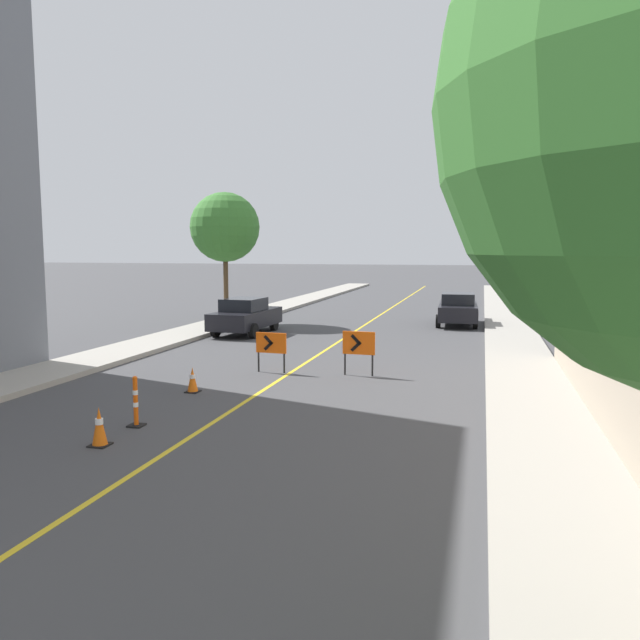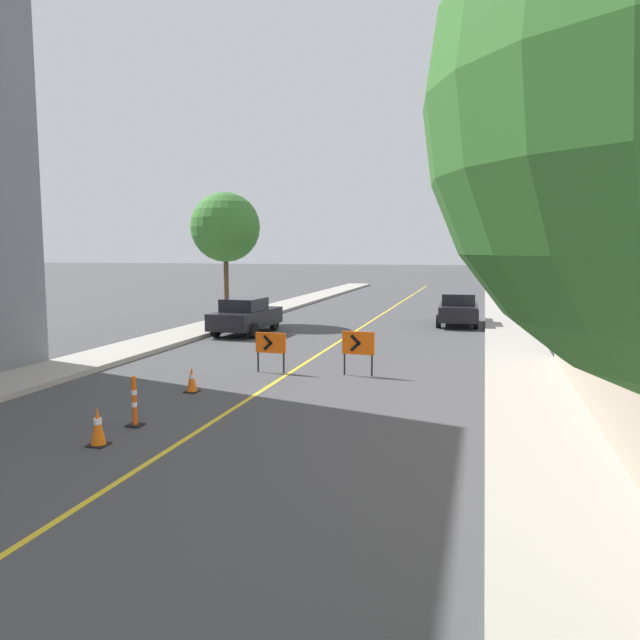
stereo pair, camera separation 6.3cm
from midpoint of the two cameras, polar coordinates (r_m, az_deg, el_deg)
lane_stripe at (r=30.68m, az=4.18°, el=-0.47°), size 0.12×66.77×0.01m
sidewalk_left at (r=32.61m, az=-7.68°, el=0.04°), size 2.21×66.77×0.16m
sidewalk_right at (r=30.19m, az=17.01°, el=-0.71°), size 2.21×66.77×0.16m
traffic_cone_third at (r=12.73m, az=-19.51°, el=-9.17°), size 0.36×0.36×0.75m
traffic_cone_fourth at (r=16.70m, az=-11.54°, el=-5.38°), size 0.35×0.35×0.66m
delineator_post_rear at (r=13.82m, az=-16.47°, el=-7.45°), size 0.31×0.31×1.08m
arrow_barricade_primary at (r=18.91m, az=-4.44°, el=-2.26°), size 0.97×0.11×1.21m
arrow_barricade_secondary at (r=18.42m, az=3.61°, el=-2.29°), size 0.97×0.11×1.31m
parked_car_curb_near at (r=27.64m, az=-6.75°, el=0.39°), size 2.01×4.38×1.59m
parked_car_curb_mid at (r=31.26m, az=12.59°, el=0.99°), size 1.95×4.36×1.59m
street_tree_left_near at (r=31.68m, az=-8.59°, el=8.37°), size 3.45×3.45×6.37m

